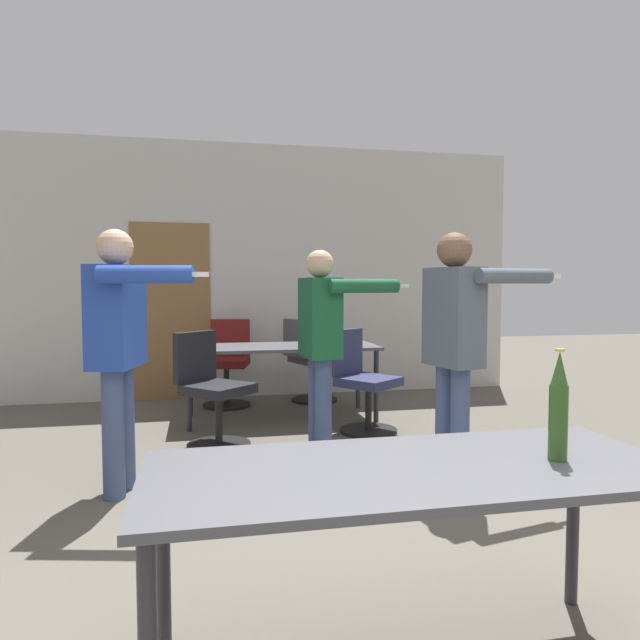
# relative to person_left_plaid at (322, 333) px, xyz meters

# --- Properties ---
(back_wall) EXTENTS (6.21, 0.12, 3.00)m
(back_wall) POSITION_rel_person_left_plaid_xyz_m (-0.18, 2.59, 0.53)
(back_wall) COLOR beige
(back_wall) RESTS_ON ground_plane
(conference_table_near) EXTENTS (1.76, 0.72, 0.73)m
(conference_table_near) POSITION_rel_person_left_plaid_xyz_m (-0.23, -2.54, -0.30)
(conference_table_near) COLOR #4C4C51
(conference_table_near) RESTS_ON ground_plane
(conference_table_far) EXTENTS (1.90, 0.77, 0.73)m
(conference_table_far) POSITION_rel_person_left_plaid_xyz_m (-0.14, 1.30, -0.29)
(conference_table_far) COLOR #4C4C51
(conference_table_far) RESTS_ON ground_plane
(person_left_plaid) EXTENTS (0.77, 0.63, 1.60)m
(person_left_plaid) POSITION_rel_person_left_plaid_xyz_m (0.00, 0.00, 0.00)
(person_left_plaid) COLOR #3D4C75
(person_left_plaid) RESTS_ON ground_plane
(person_far_watching) EXTENTS (0.83, 0.57, 1.67)m
(person_far_watching) POSITION_rel_person_left_plaid_xyz_m (0.69, -0.88, 0.05)
(person_far_watching) COLOR #3D4C75
(person_far_watching) RESTS_ON ground_plane
(person_right_polo) EXTENTS (0.74, 0.76, 1.68)m
(person_right_polo) POSITION_rel_person_left_plaid_xyz_m (-1.42, -0.53, 0.05)
(person_right_polo) COLOR #3D4C75
(person_right_polo) RESTS_ON ground_plane
(person_center_tall) EXTENTS (0.84, 0.56, 1.70)m
(person_center_tall) POSITION_rel_person_left_plaid_xyz_m (1.14, 0.05, 0.08)
(person_center_tall) COLOR slate
(person_center_tall) RESTS_ON ground_plane
(office_chair_near_pushed) EXTENTS (0.56, 0.61, 0.94)m
(office_chair_near_pushed) POSITION_rel_person_left_plaid_xyz_m (-0.63, 2.06, -0.51)
(office_chair_near_pushed) COLOR black
(office_chair_near_pushed) RESTS_ON ground_plane
(office_chair_far_right) EXTENTS (0.65, 0.60, 0.95)m
(office_chair_far_right) POSITION_rel_person_left_plaid_xyz_m (0.29, 2.05, -0.51)
(office_chair_far_right) COLOR black
(office_chair_far_right) RESTS_ON ground_plane
(office_chair_side_rolled) EXTENTS (0.67, 0.69, 0.92)m
(office_chair_side_rolled) POSITION_rel_person_left_plaid_xyz_m (0.52, 0.66, -0.53)
(office_chair_side_rolled) COLOR black
(office_chair_side_rolled) RESTS_ON ground_plane
(office_chair_far_left) EXTENTS (0.68, 0.69, 0.94)m
(office_chair_far_left) POSITION_rel_person_left_plaid_xyz_m (-0.83, 0.45, -0.52)
(office_chair_far_left) COLOR black
(office_chair_far_left) RESTS_ON ground_plane
(beer_bottle) EXTENTS (0.06, 0.06, 0.38)m
(beer_bottle) POSITION_rel_person_left_plaid_xyz_m (0.27, -2.59, -0.05)
(beer_bottle) COLOR #2D511E
(beer_bottle) RESTS_ON conference_table_near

